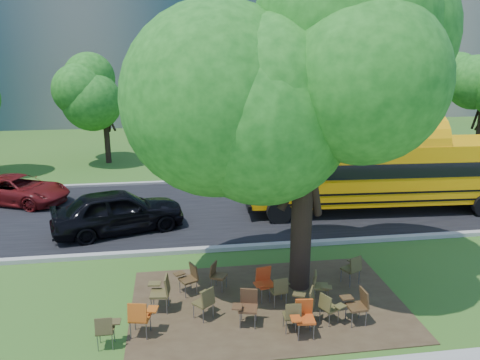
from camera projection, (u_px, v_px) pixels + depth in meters
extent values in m
plane|color=#2B5B1C|center=(227.00, 297.00, 12.49)|extent=(160.00, 160.00, 0.00)
cube|color=#382819|center=(268.00, 304.00, 12.15)|extent=(7.00, 4.50, 0.03)
cube|color=black|center=(207.00, 210.00, 19.15)|extent=(80.00, 8.00, 0.04)
cube|color=gray|center=(217.00, 249.00, 15.33)|extent=(80.00, 0.25, 0.14)
cube|color=gray|center=(201.00, 181.00, 23.04)|extent=(80.00, 0.25, 0.14)
cylinder|color=black|center=(107.00, 133.00, 26.54)|extent=(0.32, 0.32, 3.50)
sphere|color=#165513|center=(103.00, 89.00, 25.87)|extent=(4.80, 4.80, 4.80)
cylinder|color=black|center=(339.00, 127.00, 26.34)|extent=(0.38, 0.38, 4.20)
sphere|color=#165513|center=(342.00, 73.00, 25.53)|extent=(5.60, 5.60, 5.60)
cylinder|color=black|center=(479.00, 132.00, 26.58)|extent=(0.34, 0.34, 3.60)
cylinder|color=black|center=(302.00, 219.00, 12.48)|extent=(0.56, 0.56, 4.07)
sphere|color=#165513|center=(306.00, 101.00, 11.63)|extent=(7.20, 7.20, 7.20)
cube|color=orange|center=(407.00, 170.00, 18.85)|extent=(10.52, 2.88, 2.32)
cube|color=black|center=(414.00, 163.00, 18.80)|extent=(9.96, 2.89, 0.57)
cube|color=orange|center=(264.00, 191.00, 18.52)|extent=(1.33, 2.14, 0.90)
cube|color=black|center=(405.00, 184.00, 19.01)|extent=(10.54, 2.91, 0.08)
cube|color=black|center=(404.00, 192.00, 19.11)|extent=(10.54, 2.91, 0.08)
cylinder|color=black|center=(279.00, 212.00, 17.56)|extent=(0.96, 0.33, 0.95)
cylinder|color=black|center=(269.00, 193.00, 19.83)|extent=(0.96, 0.33, 0.95)
cylinder|color=black|center=(452.00, 188.00, 20.56)|extent=(0.96, 0.33, 0.95)
cube|color=#433A1D|center=(105.00, 330.00, 10.34)|extent=(0.39, 0.37, 0.05)
cube|color=#433A1D|center=(103.00, 326.00, 10.12)|extent=(0.37, 0.09, 0.37)
cube|color=#433A1D|center=(116.00, 322.00, 10.46)|extent=(0.21, 0.26, 0.03)
cylinder|color=slate|center=(100.00, 335.00, 10.52)|extent=(0.02, 0.02, 0.42)
cylinder|color=slate|center=(112.00, 342.00, 10.27)|extent=(0.02, 0.02, 0.42)
cube|color=#A94912|center=(140.00, 317.00, 10.71)|extent=(0.53, 0.51, 0.05)
cube|color=#A94912|center=(137.00, 313.00, 10.46)|extent=(0.44, 0.19, 0.43)
cube|color=#A94912|center=(152.00, 309.00, 10.80)|extent=(0.29, 0.34, 0.03)
cylinder|color=slate|center=(135.00, 322.00, 10.96)|extent=(0.03, 0.03, 0.48)
cylinder|color=slate|center=(146.00, 331.00, 10.59)|extent=(0.03, 0.03, 0.48)
cube|color=#473E1E|center=(203.00, 303.00, 11.39)|extent=(0.57, 0.57, 0.05)
cube|color=#473E1E|center=(208.00, 297.00, 11.21)|extent=(0.36, 0.33, 0.40)
cube|color=#473E1E|center=(206.00, 293.00, 11.61)|extent=(0.35, 0.35, 0.03)
cylinder|color=slate|center=(194.00, 311.00, 11.43)|extent=(0.02, 0.02, 0.45)
cylinder|color=slate|center=(213.00, 311.00, 11.46)|extent=(0.02, 0.02, 0.45)
cube|color=#462B19|center=(248.00, 308.00, 11.10)|extent=(0.52, 0.51, 0.05)
cube|color=#462B19|center=(249.00, 296.00, 11.22)|extent=(0.43, 0.20, 0.42)
cube|color=#462B19|center=(237.00, 307.00, 10.95)|extent=(0.29, 0.34, 0.03)
cylinder|color=slate|center=(255.00, 322.00, 10.98)|extent=(0.02, 0.02, 0.47)
cylinder|color=slate|center=(242.00, 313.00, 11.35)|extent=(0.02, 0.02, 0.47)
cube|color=#443C1D|center=(292.00, 315.00, 10.90)|extent=(0.40, 0.38, 0.05)
cube|color=#443C1D|center=(293.00, 312.00, 10.69)|extent=(0.37, 0.10, 0.37)
cube|color=#443C1D|center=(300.00, 308.00, 11.02)|extent=(0.21, 0.27, 0.03)
cylinder|color=slate|center=(283.00, 320.00, 11.09)|extent=(0.02, 0.02, 0.42)
cylinder|color=slate|center=(299.00, 327.00, 10.83)|extent=(0.02, 0.02, 0.42)
cube|color=#AB3E12|center=(305.00, 319.00, 10.67)|extent=(0.46, 0.44, 0.05)
cube|color=#AB3E12|center=(304.00, 306.00, 10.78)|extent=(0.42, 0.13, 0.41)
cube|color=#AB3E12|center=(296.00, 319.00, 10.48)|extent=(0.25, 0.30, 0.03)
cylinder|color=slate|center=(314.00, 332.00, 10.57)|extent=(0.02, 0.02, 0.46)
cylinder|color=slate|center=(296.00, 324.00, 10.88)|extent=(0.02, 0.02, 0.46)
cube|color=#442E18|center=(356.00, 307.00, 11.16)|extent=(0.44, 0.46, 0.05)
cube|color=#442E18|center=(364.00, 298.00, 11.14)|extent=(0.12, 0.42, 0.42)
cube|color=#442E18|center=(347.00, 298.00, 11.34)|extent=(0.30, 0.25, 0.03)
cylinder|color=slate|center=(352.00, 320.00, 11.03)|extent=(0.03, 0.03, 0.47)
cylinder|color=slate|center=(359.00, 311.00, 11.43)|extent=(0.03, 0.03, 0.47)
cube|color=#4E4622|center=(329.00, 308.00, 11.23)|extent=(0.50, 0.51, 0.05)
cube|color=#4E4622|center=(325.00, 303.00, 11.08)|extent=(0.25, 0.36, 0.37)
cube|color=#4E4622|center=(340.00, 306.00, 11.10)|extent=(0.32, 0.30, 0.03)
cylinder|color=slate|center=(329.00, 311.00, 11.49)|extent=(0.02, 0.02, 0.41)
cylinder|color=slate|center=(329.00, 320.00, 11.08)|extent=(0.02, 0.02, 0.41)
cube|color=#4D4221|center=(160.00, 294.00, 11.70)|extent=(0.49, 0.51, 0.06)
cube|color=#4D4221|center=(167.00, 285.00, 11.64)|extent=(0.15, 0.46, 0.45)
cube|color=#4D4221|center=(155.00, 284.00, 11.92)|extent=(0.34, 0.28, 0.03)
cylinder|color=slate|center=(151.00, 307.00, 11.58)|extent=(0.03, 0.03, 0.50)
cylinder|color=slate|center=(168.00, 298.00, 11.96)|extent=(0.03, 0.03, 0.50)
cube|color=#412E17|center=(188.00, 280.00, 12.51)|extent=(0.54, 0.55, 0.05)
cube|color=#412E17|center=(194.00, 271.00, 12.54)|extent=(0.25, 0.40, 0.40)
cube|color=#412E17|center=(179.00, 274.00, 12.59)|extent=(0.34, 0.32, 0.03)
cylinder|color=slate|center=(185.00, 292.00, 12.35)|extent=(0.02, 0.02, 0.45)
cylinder|color=slate|center=(191.00, 283.00, 12.80)|extent=(0.02, 0.02, 0.45)
cube|color=#4F371C|center=(219.00, 276.00, 12.77)|extent=(0.50, 0.51, 0.05)
cube|color=#4F371C|center=(213.00, 269.00, 12.77)|extent=(0.25, 0.36, 0.37)
cube|color=#4F371C|center=(220.00, 277.00, 12.50)|extent=(0.32, 0.30, 0.03)
cylinder|color=slate|center=(226.00, 281.00, 12.92)|extent=(0.02, 0.02, 0.41)
cylinder|color=slate|center=(211.00, 285.00, 12.74)|extent=(0.02, 0.02, 0.41)
cube|color=brown|center=(278.00, 290.00, 12.01)|extent=(0.46, 0.44, 0.05)
cube|color=brown|center=(281.00, 286.00, 11.79)|extent=(0.39, 0.15, 0.38)
cube|color=brown|center=(285.00, 282.00, 12.16)|extent=(0.25, 0.30, 0.03)
cylinder|color=slate|center=(270.00, 295.00, 12.17)|extent=(0.02, 0.02, 0.43)
cylinder|color=slate|center=(286.00, 300.00, 11.96)|extent=(0.02, 0.02, 0.43)
cube|color=brown|center=(321.00, 286.00, 12.22)|extent=(0.46, 0.48, 0.05)
cube|color=brown|center=(315.00, 279.00, 12.18)|extent=(0.18, 0.38, 0.37)
cube|color=brown|center=(327.00, 287.00, 11.96)|extent=(0.31, 0.27, 0.03)
cylinder|color=slate|center=(326.00, 291.00, 12.41)|extent=(0.02, 0.02, 0.42)
cylinder|color=slate|center=(315.00, 296.00, 12.15)|extent=(0.02, 0.02, 0.42)
cube|color=#443C1D|center=(350.00, 269.00, 13.08)|extent=(0.56, 0.55, 0.05)
cube|color=#443C1D|center=(356.00, 264.00, 12.87)|extent=(0.41, 0.26, 0.41)
cube|color=#443C1D|center=(353.00, 261.00, 13.29)|extent=(0.32, 0.35, 0.03)
cylinder|color=slate|center=(341.00, 276.00, 13.19)|extent=(0.02, 0.02, 0.46)
cylinder|color=slate|center=(359.00, 277.00, 13.10)|extent=(0.02, 0.02, 0.46)
cube|color=#42371C|center=(304.00, 305.00, 11.17)|extent=(0.59, 0.60, 0.05)
cube|color=#42371C|center=(312.00, 298.00, 11.05)|extent=(0.28, 0.44, 0.44)
cube|color=#42371C|center=(299.00, 294.00, 11.42)|extent=(0.38, 0.35, 0.03)
cylinder|color=slate|center=(294.00, 318.00, 11.12)|extent=(0.03, 0.03, 0.49)
cylinder|color=slate|center=(312.00, 312.00, 11.36)|extent=(0.03, 0.03, 0.49)
cube|color=#BC3914|center=(266.00, 285.00, 12.22)|extent=(0.50, 0.48, 0.05)
cube|color=#BC3914|center=(263.00, 274.00, 12.33)|extent=(0.42, 0.17, 0.41)
cube|color=#BC3914|center=(259.00, 284.00, 11.98)|extent=(0.27, 0.32, 0.03)
cylinder|color=slate|center=(274.00, 295.00, 12.18)|extent=(0.02, 0.02, 0.46)
cylinder|color=slate|center=(257.00, 290.00, 12.39)|extent=(0.02, 0.02, 0.46)
imported|color=black|center=(118.00, 211.00, 16.75)|extent=(4.96, 3.10, 1.58)
imported|color=#560E0F|center=(19.00, 190.00, 19.86)|extent=(4.75, 3.53, 1.20)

